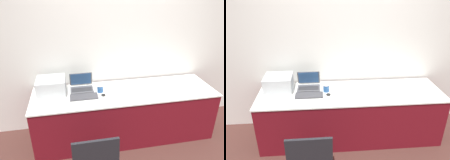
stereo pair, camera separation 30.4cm
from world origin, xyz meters
TOP-DOWN VIEW (x-y plane):
  - ground_plane at (0.00, 0.00)m, footprint 14.00×14.00m
  - wall_back at (0.00, 0.81)m, footprint 8.00×0.05m
  - table at (0.00, 0.37)m, footprint 2.60×0.76m
  - printer at (-1.02, 0.51)m, footprint 0.39×0.35m
  - laptop_left at (-0.60, 0.57)m, footprint 0.33×0.27m
  - external_keyboard at (-0.59, 0.31)m, footprint 0.38×0.17m
  - coffee_cup at (-0.35, 0.42)m, footprint 0.09×0.09m
  - mouse at (-0.32, 0.30)m, footprint 0.06×0.05m
  - chair at (-0.55, -0.56)m, footprint 0.46×0.47m

SIDE VIEW (x-z plane):
  - ground_plane at x=0.00m, z-range 0.00..0.00m
  - table at x=0.00m, z-range 0.00..0.75m
  - chair at x=-0.55m, z-range 0.07..0.92m
  - external_keyboard at x=-0.59m, z-range 0.75..0.77m
  - mouse at x=-0.32m, z-range 0.75..0.78m
  - laptop_left at x=-0.60m, z-range 0.69..0.92m
  - coffee_cup at x=-0.35m, z-range 0.75..0.86m
  - printer at x=-1.02m, z-range 0.76..0.99m
  - wall_back at x=0.00m, z-range 0.00..2.60m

